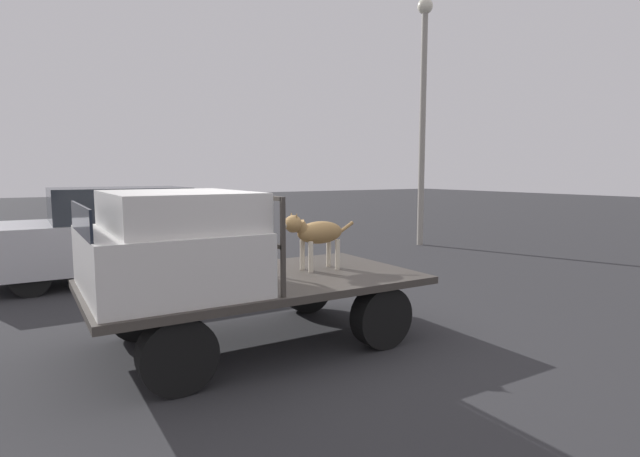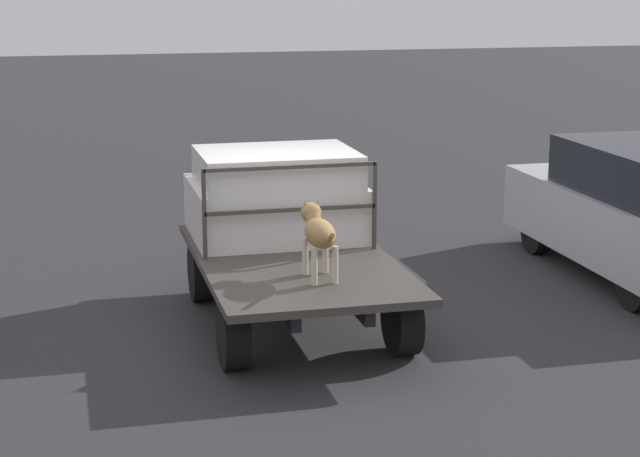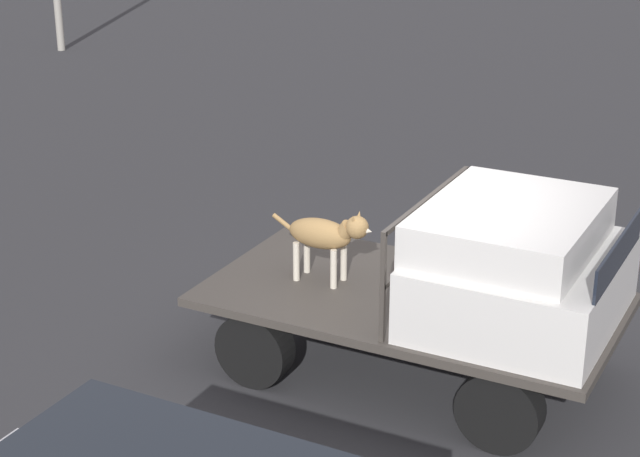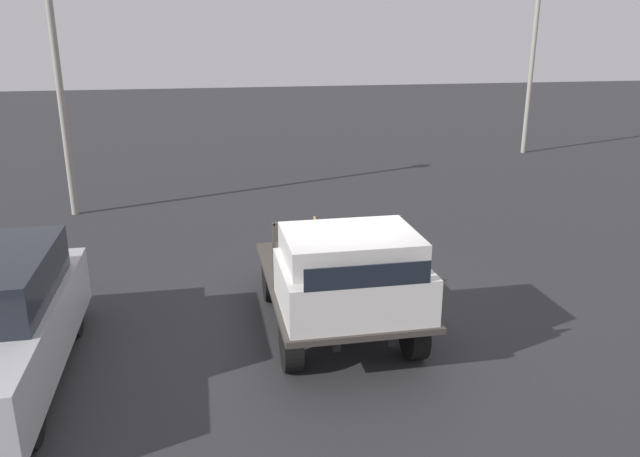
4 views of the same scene
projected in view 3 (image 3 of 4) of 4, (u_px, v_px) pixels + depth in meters
name	position (u px, v px, depth m)	size (l,w,h in m)	color
ground_plane	(409.00, 370.00, 9.73)	(80.00, 80.00, 0.00)	#2D2D30
flatbed_truck	(411.00, 316.00, 9.53)	(3.63, 1.99, 0.75)	black
truck_cab	(518.00, 267.00, 8.88)	(1.57, 1.87, 0.99)	silver
truck_headboard	(427.00, 232.00, 9.17)	(0.04, 1.87, 0.95)	#3D3833
dog	(327.00, 235.00, 9.58)	(1.00, 0.27, 0.72)	beige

